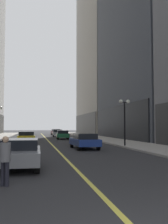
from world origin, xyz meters
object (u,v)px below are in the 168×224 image
(car_silver, at_px, (58,133))
(street_lamp_right_mid, at_px, (125,112))
(car_blue, at_px, (84,140))
(car_green, at_px, (63,134))
(car_grey, at_px, (19,152))
(pedestrian_in_grey_suit, at_px, (5,157))
(car_yellow, at_px, (26,137))
(car_maroon, at_px, (56,132))

(car_silver, bearing_deg, street_lamp_right_mid, -81.74)
(car_blue, relative_size, car_green, 1.00)
(car_grey, relative_size, car_silver, 1.02)
(pedestrian_in_grey_suit, distance_m, street_lamp_right_mid, 16.96)
(car_grey, bearing_deg, car_blue, 62.29)
(car_grey, height_order, street_lamp_right_mid, street_lamp_right_mid)
(car_grey, relative_size, pedestrian_in_grey_suit, 2.74)
(pedestrian_in_grey_suit, bearing_deg, car_yellow, 90.05)
(street_lamp_right_mid, bearing_deg, pedestrian_in_grey_suit, -123.02)
(car_blue, xyz_separation_m, car_yellow, (-5.13, 9.32, -0.00))
(car_grey, distance_m, car_yellow, 18.65)
(car_green, xyz_separation_m, car_maroon, (0.65, 20.78, 0.00))
(car_green, distance_m, car_silver, 10.49)
(car_grey, bearing_deg, car_green, 79.59)
(car_grey, height_order, car_blue, same)
(car_grey, distance_m, car_silver, 37.50)
(pedestrian_in_grey_suit, bearing_deg, street_lamp_right_mid, 56.98)
(car_yellow, bearing_deg, street_lamp_right_mid, -41.74)
(car_grey, relative_size, car_yellow, 1.04)
(car_grey, distance_m, car_green, 27.12)
(car_silver, height_order, street_lamp_right_mid, street_lamp_right_mid)
(car_grey, bearing_deg, car_silver, 82.23)
(car_yellow, bearing_deg, car_green, 57.39)
(car_blue, distance_m, car_silver, 27.83)
(car_silver, relative_size, street_lamp_right_mid, 0.96)
(car_green, bearing_deg, street_lamp_right_mid, -76.00)
(car_silver, bearing_deg, pedestrian_in_grey_suit, -97.38)
(car_blue, bearing_deg, car_silver, 89.66)
(car_yellow, height_order, car_maroon, same)
(car_yellow, height_order, car_green, same)
(car_grey, xyz_separation_m, car_green, (4.90, 26.67, -0.00))
(pedestrian_in_grey_suit, xyz_separation_m, street_lamp_right_mid, (9.15, 14.08, 2.34))
(car_green, xyz_separation_m, car_silver, (0.17, 10.49, -0.00))
(car_maroon, bearing_deg, car_green, -91.80)
(car_silver, height_order, pedestrian_in_grey_suit, pedestrian_in_grey_suit)
(car_grey, distance_m, car_maroon, 47.78)
(car_maroon, xyz_separation_m, pedestrian_in_grey_suit, (-5.76, -51.07, 0.20))
(car_grey, height_order, car_green, same)
(car_yellow, relative_size, street_lamp_right_mid, 0.94)
(car_blue, distance_m, car_yellow, 10.64)
(car_silver, bearing_deg, car_maroon, 87.30)
(car_grey, bearing_deg, pedestrian_in_grey_suit, -93.34)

